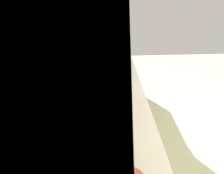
# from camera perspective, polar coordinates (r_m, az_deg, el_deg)

# --- Properties ---
(wall_back) EXTENTS (4.08, 0.12, 2.79)m
(wall_back) POSITION_cam_1_polar(r_m,az_deg,el_deg) (1.02, -23.51, 8.14)
(wall_back) COLOR #EFCD77
(wall_back) RESTS_ON ground_plane
(oven_range) EXTENTS (0.67, 0.64, 1.10)m
(oven_range) POSITION_cam_1_polar(r_m,az_deg,el_deg) (2.79, -2.29, 6.17)
(oven_range) COLOR #B7BABF
(oven_range) RESTS_ON ground_plane
(microwave) EXTENTS (0.45, 0.33, 0.34)m
(microwave) POSITION_cam_1_polar(r_m,az_deg,el_deg) (1.72, -2.72, 10.13)
(microwave) COLOR white
(microwave) RESTS_ON counter_run
(kettle) EXTENTS (0.21, 0.15, 0.15)m
(kettle) POSITION_cam_1_polar(r_m,az_deg,el_deg) (1.23, 2.64, -6.72)
(kettle) COLOR red
(kettle) RESTS_ON counter_run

